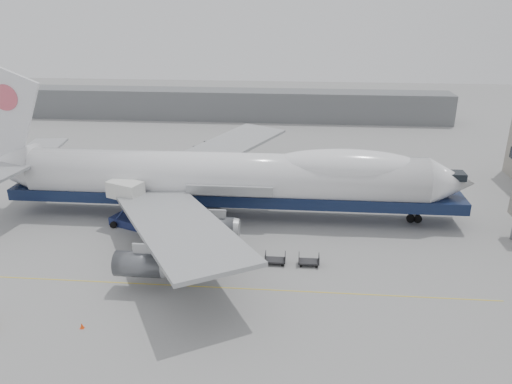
# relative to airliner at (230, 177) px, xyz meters

# --- Properties ---
(ground) EXTENTS (260.00, 260.00, 0.00)m
(ground) POSITION_rel_airliner_xyz_m (-0.64, -12.00, -5.62)
(ground) COLOR gray
(ground) RESTS_ON ground
(apron_line) EXTENTS (60.00, 0.15, 0.01)m
(apron_line) POSITION_rel_airliner_xyz_m (-0.64, -18.00, -5.62)
(apron_line) COLOR gold
(apron_line) RESTS_ON ground
(hangar) EXTENTS (110.00, 8.00, 7.00)m
(hangar) POSITION_rel_airliner_xyz_m (-10.64, 58.00, -2.12)
(hangar) COLOR slate
(hangar) RESTS_ON ground
(airliner) EXTENTS (67.00, 55.30, 19.98)m
(airliner) POSITION_rel_airliner_xyz_m (0.00, 0.00, 0.00)
(airliner) COLOR white
(airliner) RESTS_ON ground
(catering_truck) EXTENTS (5.28, 4.47, 6.05)m
(catering_truck) POSITION_rel_airliner_xyz_m (-12.89, -4.17, -2.19)
(catering_truck) COLOR navy
(catering_truck) RESTS_ON ground
(traffic_cone) EXTENTS (0.37, 0.37, 0.55)m
(traffic_cone) POSITION_rel_airliner_xyz_m (-10.04, -25.76, -5.37)
(traffic_cone) COLOR #FF450D
(traffic_cone) RESTS_ON ground
(dolly_0) EXTENTS (2.30, 1.35, 1.30)m
(dolly_0) POSITION_rel_airliner_xyz_m (-8.27, -12.58, -5.09)
(dolly_0) COLOR #2D2D30
(dolly_0) RESTS_ON ground
(dolly_1) EXTENTS (2.30, 1.35, 1.30)m
(dolly_1) POSITION_rel_airliner_xyz_m (-4.54, -12.58, -5.09)
(dolly_1) COLOR #2D2D30
(dolly_1) RESTS_ON ground
(dolly_2) EXTENTS (2.30, 1.35, 1.30)m
(dolly_2) POSITION_rel_airliner_xyz_m (-0.80, -12.58, -5.09)
(dolly_2) COLOR #2D2D30
(dolly_2) RESTS_ON ground
(dolly_3) EXTENTS (2.30, 1.35, 1.30)m
(dolly_3) POSITION_rel_airliner_xyz_m (2.93, -12.58, -5.09)
(dolly_3) COLOR #2D2D30
(dolly_3) RESTS_ON ground
(dolly_4) EXTENTS (2.30, 1.35, 1.30)m
(dolly_4) POSITION_rel_airliner_xyz_m (6.66, -12.58, -5.09)
(dolly_4) COLOR #2D2D30
(dolly_4) RESTS_ON ground
(dolly_5) EXTENTS (2.30, 1.35, 1.30)m
(dolly_5) POSITION_rel_airliner_xyz_m (10.39, -12.58, -5.09)
(dolly_5) COLOR #2D2D30
(dolly_5) RESTS_ON ground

